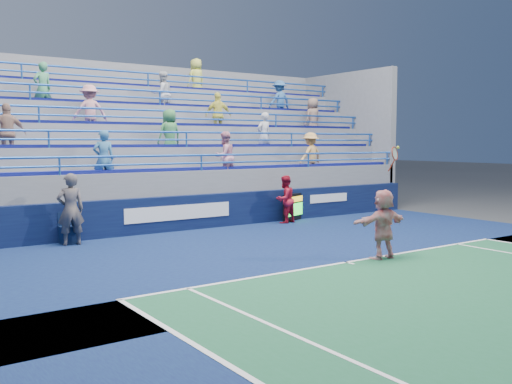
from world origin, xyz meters
TOP-DOWN VIEW (x-y plane):
  - ground at (0.00, 0.00)m, footprint 120.00×120.00m
  - sponsor_wall at (0.00, 6.50)m, footprint 18.00×0.32m
  - bleacher_stand at (0.00, 10.27)m, footprint 18.00×5.60m
  - serve_speed_board at (3.53, 6.28)m, footprint 1.34×0.65m
  - judge_chair at (-4.45, 6.17)m, footprint 0.49×0.49m
  - tennis_player at (1.02, -0.16)m, footprint 1.57×0.58m
  - line_judge at (-4.49, 5.85)m, footprint 0.75×0.53m
  - ball_girl at (2.81, 5.92)m, footprint 0.91×0.78m

SIDE VIEW (x-z plane):
  - ground at x=0.00m, z-range 0.00..0.00m
  - judge_chair at x=-4.45m, z-range -0.15..0.70m
  - serve_speed_board at x=3.53m, z-range 0.00..0.96m
  - sponsor_wall at x=0.00m, z-range 0.00..1.10m
  - ball_girl at x=2.81m, z-range 0.00..1.64m
  - tennis_player at x=1.02m, z-range -0.50..2.18m
  - line_judge at x=-4.49m, z-range 0.00..1.95m
  - bleacher_stand at x=0.00m, z-range -1.52..4.61m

